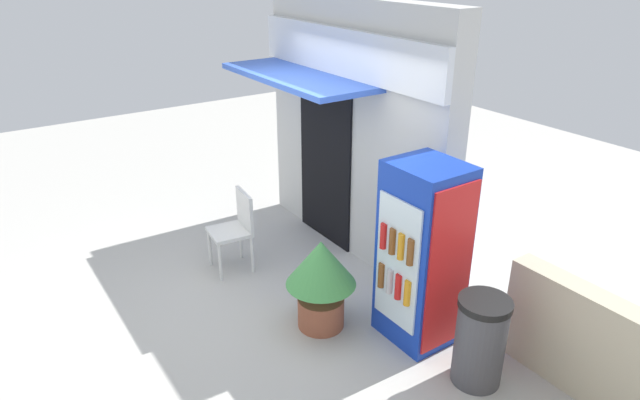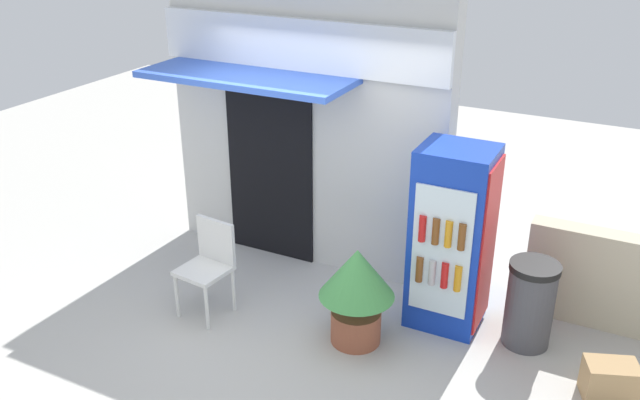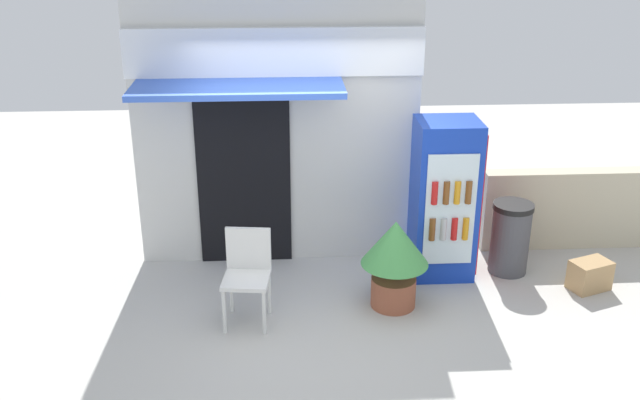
{
  "view_description": "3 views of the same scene",
  "coord_description": "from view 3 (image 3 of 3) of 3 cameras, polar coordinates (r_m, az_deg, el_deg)",
  "views": [
    {
      "loc": [
        4.48,
        -2.21,
        3.35
      ],
      "look_at": [
        0.38,
        0.57,
        1.12
      ],
      "focal_mm": 31.36,
      "sensor_mm": 36.0,
      "label": 1
    },
    {
      "loc": [
        2.77,
        -4.34,
        3.67
      ],
      "look_at": [
        0.24,
        0.67,
        1.13
      ],
      "focal_mm": 38.09,
      "sensor_mm": 36.0,
      "label": 2
    },
    {
      "loc": [
        -0.31,
        -5.95,
        3.74
      ],
      "look_at": [
        0.05,
        0.4,
        1.13
      ],
      "focal_mm": 40.38,
      "sensor_mm": 36.0,
      "label": 3
    }
  ],
  "objects": [
    {
      "name": "storefront_building",
      "position": [
        7.8,
        -3.61,
        5.65
      ],
      "size": [
        3.06,
        1.07,
        2.91
      ],
      "color": "silver",
      "rests_on": "ground"
    },
    {
      "name": "plastic_chair",
      "position": [
        6.9,
        -5.78,
        -5.47
      ],
      "size": [
        0.48,
        0.48,
        0.92
      ],
      "color": "silver",
      "rests_on": "ground"
    },
    {
      "name": "stone_boundary_wall",
      "position": [
        9.0,
        21.27,
        -0.59
      ],
      "size": [
        2.78,
        0.22,
        0.94
      ],
      "primitive_type": "cube",
      "color": "beige",
      "rests_on": "ground"
    },
    {
      "name": "trash_bin",
      "position": [
        8.07,
        14.84,
        -2.9
      ],
      "size": [
        0.44,
        0.44,
        0.8
      ],
      "color": "#47474C",
      "rests_on": "ground"
    },
    {
      "name": "ground",
      "position": [
        7.03,
        -0.2,
        -9.8
      ],
      "size": [
        16.0,
        16.0,
        0.0
      ],
      "primitive_type": "plane",
      "color": "beige"
    },
    {
      "name": "potted_plant_near_shop",
      "position": [
        7.11,
        5.95,
        -4.32
      ],
      "size": [
        0.67,
        0.67,
        0.92
      ],
      "color": "#995138",
      "rests_on": "ground"
    },
    {
      "name": "cardboard_box",
      "position": [
        8.06,
        20.6,
        -5.6
      ],
      "size": [
        0.47,
        0.39,
        0.32
      ],
      "primitive_type": "cube",
      "rotation": [
        0.0,
        0.0,
        0.36
      ],
      "color": "tan",
      "rests_on": "ground"
    },
    {
      "name": "drink_cooler",
      "position": [
        7.7,
        9.86,
        0.03
      ],
      "size": [
        0.67,
        0.63,
        1.72
      ],
      "color": "#1438B2",
      "rests_on": "ground"
    }
  ]
}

